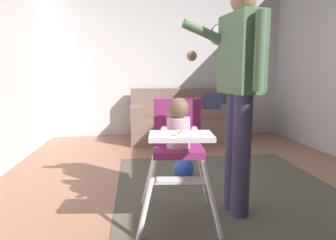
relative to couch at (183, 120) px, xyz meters
name	(u,v)px	position (x,y,z in m)	size (l,w,h in m)	color
ground	(206,206)	(-0.21, -2.44, -0.38)	(5.74, 7.47, 0.10)	#A06C54
wall_far	(167,60)	(-0.21, 0.52, 1.04)	(4.94, 0.06, 2.74)	silver
area_rug	(239,203)	(0.05, -2.54, -0.33)	(2.11, 2.92, 0.01)	#565145
couch	(183,120)	(0.00, 0.00, 0.00)	(1.76, 0.86, 0.86)	#7D6155
high_chair	(178,137)	(-0.51, -2.75, 0.31)	(0.66, 0.77, 0.94)	white
adult_standing	(239,90)	(-0.03, -2.68, 0.65)	(0.56, 0.50, 1.72)	#3E3C60
toy_ball	(184,169)	(-0.32, -1.91, -0.22)	(0.22, 0.22, 0.22)	#284CB7
wall_clock	(221,34)	(0.76, 0.48, 1.50)	(0.36, 0.04, 0.36)	white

